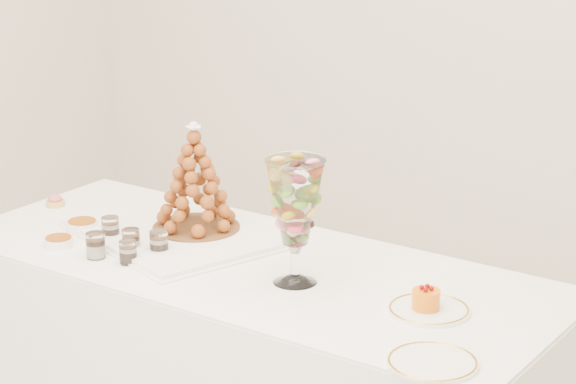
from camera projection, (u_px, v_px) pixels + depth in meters
The scene contains 15 objects.
buffet_table at pixel (251, 373), 3.35m from camera, with size 1.86×0.75×0.71m.
lace_tray at pixel (174, 233), 3.46m from camera, with size 0.61×0.46×0.02m, color white.
macaron_vase at pixel (295, 204), 3.03m from camera, with size 0.16×0.16×0.35m.
cake_plate at pixel (429, 310), 2.91m from camera, with size 0.21×0.21×0.01m, color white.
spare_plate at pixel (432, 363), 2.62m from camera, with size 0.22×0.22×0.01m, color white.
pink_tart at pixel (55, 201), 3.74m from camera, with size 0.06×0.06×0.04m.
verrine_a at pixel (110, 229), 3.42m from camera, with size 0.05×0.05×0.07m, color white.
verrine_b at pixel (131, 241), 3.32m from camera, with size 0.05×0.05×0.07m, color white.
verrine_c at pixel (159, 243), 3.29m from camera, with size 0.06×0.06×0.07m, color white.
verrine_d at pixel (96, 245), 3.27m from camera, with size 0.06×0.06×0.08m, color white.
verrine_e at pixel (128, 252), 3.23m from camera, with size 0.05×0.05×0.07m, color white.
ramekin_back at pixel (82, 226), 3.50m from camera, with size 0.10×0.10×0.03m, color white.
ramekin_front at pixel (59, 242), 3.37m from camera, with size 0.09×0.09×0.03m, color white.
croquembouche at pixel (195, 177), 3.42m from camera, with size 0.27×0.27×0.34m.
mousse_cake at pixel (426, 299), 2.90m from camera, with size 0.07×0.07×0.06m.
Camera 1 is at (1.67, -2.11, 1.88)m, focal length 70.00 mm.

